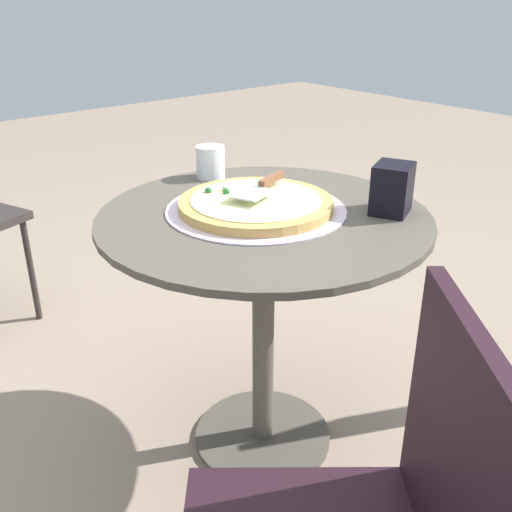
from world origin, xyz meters
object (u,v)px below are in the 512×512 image
pizza_on_tray (256,205)px  napkin_dispenser (392,189)px  pizza_server (262,186)px  drinking_cup (211,162)px  patio_table (264,274)px

pizza_on_tray → napkin_dispenser: size_ratio=3.70×
pizza_on_tray → napkin_dispenser: bearing=47.1°
pizza_server → napkin_dispenser: napkin_dispenser is taller
pizza_on_tray → drinking_cup: drinking_cup is taller
pizza_server → drinking_cup: (-0.27, 0.04, -0.01)m
pizza_server → napkin_dispenser: bearing=40.2°
pizza_server → drinking_cup: drinking_cup is taller
patio_table → pizza_server: bearing=143.4°
pizza_on_tray → pizza_server: 0.05m
patio_table → napkin_dispenser: (0.19, 0.24, 0.23)m
patio_table → drinking_cup: 0.39m
patio_table → pizza_server: 0.23m
pizza_server → patio_table: bearing=-36.6°
napkin_dispenser → drinking_cup: bearing=83.1°
pizza_server → napkin_dispenser: (0.24, 0.21, 0.01)m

